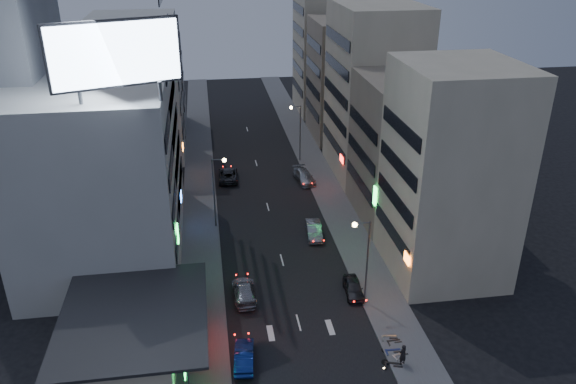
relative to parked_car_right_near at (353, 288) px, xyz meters
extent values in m
plane|color=black|center=(-5.60, -7.35, -0.66)|extent=(180.00, 180.00, 0.00)
cube|color=#4C4C4F|center=(-13.60, 22.65, -0.60)|extent=(4.00, 120.00, 0.12)
cube|color=#4C4C4F|center=(2.40, 22.65, -0.60)|extent=(4.00, 120.00, 0.12)
cube|color=beige|center=(-19.60, -5.35, 1.14)|extent=(8.00, 12.00, 3.60)
cube|color=black|center=(-18.60, -5.35, 3.09)|extent=(11.00, 13.00, 0.25)
cube|color=black|center=(-14.50, -5.35, 2.44)|extent=(0.12, 4.00, 0.90)
cube|color=#FF1E14|center=(-14.42, -5.35, 2.44)|extent=(0.04, 3.70, 0.70)
cube|color=#B2B2AD|center=(-22.60, 12.65, 8.34)|extent=(14.00, 24.00, 18.00)
cube|color=beige|center=(9.40, 3.15, 9.34)|extent=(10.00, 11.00, 20.00)
cube|color=gray|center=(9.90, 14.65, 7.34)|extent=(11.00, 12.00, 16.00)
cube|color=beige|center=(9.40, 27.65, 10.34)|extent=(10.00, 14.00, 22.00)
cube|color=#B2B2AD|center=(-21.10, 37.65, 9.34)|extent=(11.00, 10.00, 20.00)
cube|color=gray|center=(-21.60, 50.65, 6.84)|extent=(12.00, 10.00, 15.00)
cube|color=gray|center=(9.90, 42.65, 8.34)|extent=(11.00, 12.00, 18.00)
cube|color=beige|center=(10.40, 56.65, 11.34)|extent=(12.00, 12.00, 24.00)
cylinder|color=#595B60|center=(-21.60, 2.65, 18.09)|extent=(0.30, 0.30, 1.50)
cylinder|color=#595B60|center=(-15.60, 2.65, 18.09)|extent=(0.30, 0.30, 1.50)
cube|color=black|center=(-18.60, 2.65, 21.04)|extent=(9.52, 3.75, 5.00)
cube|color=#BFDBFF|center=(-18.52, 2.44, 21.04)|extent=(9.04, 3.34, 4.60)
cylinder|color=#595B60|center=(0.70, -1.35, 3.46)|extent=(0.16, 0.16, 8.00)
cylinder|color=#595B60|center=(0.00, -1.35, 7.36)|extent=(1.40, 0.10, 0.10)
sphere|color=#FFD88C|center=(-0.60, -1.35, 7.26)|extent=(0.44, 0.44, 0.44)
cylinder|color=#595B60|center=(-11.90, 14.65, 3.46)|extent=(0.16, 0.16, 8.00)
cylinder|color=#595B60|center=(-11.20, 14.65, 7.36)|extent=(1.40, 0.10, 0.10)
sphere|color=#FFD88C|center=(-10.60, 14.65, 7.26)|extent=(0.44, 0.44, 0.44)
cylinder|color=#595B60|center=(0.70, 32.65, 3.46)|extent=(0.16, 0.16, 8.00)
cylinder|color=#595B60|center=(0.00, 32.65, 7.36)|extent=(1.40, 0.10, 0.10)
sphere|color=#FFD88C|center=(-0.60, 32.65, 7.26)|extent=(0.44, 0.44, 0.44)
imported|color=#2B2C31|center=(0.00, 0.00, 0.00)|extent=(1.83, 3.96, 1.32)
imported|color=#979A9E|center=(-1.50, 10.94, 0.07)|extent=(1.90, 4.52, 1.45)
imported|color=#28292E|center=(-9.83, 27.44, 0.08)|extent=(2.65, 5.39, 1.47)
imported|color=#A0A5A9|center=(0.00, 25.33, 0.07)|extent=(2.70, 5.27, 1.46)
imported|color=navy|center=(-10.52, -7.51, 0.02)|extent=(1.83, 4.24, 1.36)
imported|color=gray|center=(-9.85, 0.90, 0.05)|extent=(2.07, 4.91, 1.41)
imported|color=black|center=(1.32, -9.55, 0.36)|extent=(0.77, 0.64, 1.79)
camera|label=1|loc=(-12.22, -40.93, 29.48)|focal=35.00mm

